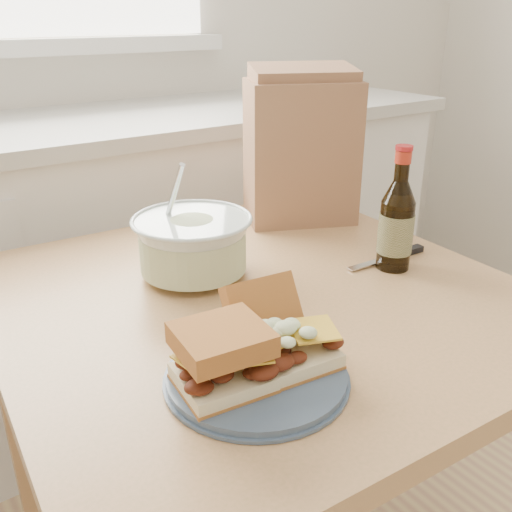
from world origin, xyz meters
TOP-DOWN VIEW (x-y plane):
  - cabinet_run at (-0.00, 1.70)m, footprint 2.50×0.64m
  - dining_table at (0.05, 0.82)m, footprint 0.95×0.95m
  - plate at (-0.11, 0.60)m, footprint 0.25×0.25m
  - sandwich_left at (-0.16, 0.60)m, footprint 0.13×0.12m
  - sandwich_right at (-0.05, 0.61)m, footprint 0.13×0.17m
  - coleslaw_bowl at (-0.01, 0.95)m, footprint 0.23×0.23m
  - beer_bottle at (0.33, 0.76)m, footprint 0.07×0.07m
  - knife at (0.38, 0.78)m, footprint 0.20×0.03m
  - paper_bag at (0.36, 1.10)m, footprint 0.30×0.25m

SIDE VIEW (x-z plane):
  - cabinet_run at x=0.00m, z-range 0.00..0.94m
  - dining_table at x=0.05m, z-range 0.27..1.02m
  - knife at x=0.38m, z-range 0.75..0.77m
  - plate at x=-0.11m, z-range 0.75..0.77m
  - sandwich_right at x=-0.05m, z-range 0.75..0.85m
  - coleslaw_bowl at x=-0.01m, z-range 0.70..0.93m
  - sandwich_left at x=-0.16m, z-range 0.77..0.86m
  - beer_bottle at x=0.33m, z-range 0.72..0.97m
  - paper_bag at x=0.36m, z-range 0.75..1.08m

